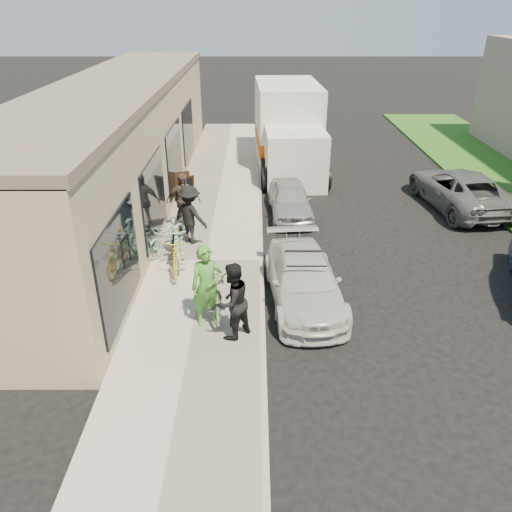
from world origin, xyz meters
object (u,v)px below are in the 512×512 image
object	(u,v)px
sandwich_board	(184,187)
man_standing	(232,301)
woman_rider	(207,286)
cruiser_bike_a	(175,243)
cruiser_bike_b	(167,236)
sedan_white	(304,280)
moving_truck	(288,131)
sedan_silver	(290,200)
bystander_b	(183,201)
far_car_gray	(460,189)
bystander_a	(190,215)
bike_rack	(174,248)
cruiser_bike_c	(177,253)
tandem_bike	(215,283)

from	to	relation	value
sandwich_board	man_standing	bearing A→B (deg)	-100.36
woman_rider	cruiser_bike_a	size ratio (longest dim) A/B	0.99
woman_rider	cruiser_bike_b	distance (m)	3.93
sedan_white	moving_truck	world-z (taller)	moving_truck
sedan_silver	woman_rider	world-z (taller)	woman_rider
sedan_silver	man_standing	bearing A→B (deg)	-105.86
sandwich_board	woman_rider	size ratio (longest dim) A/B	0.53
cruiser_bike_b	sedan_white	bearing A→B (deg)	-8.14
sandwich_board	sedan_silver	world-z (taller)	sandwich_board
sandwich_board	sedan_silver	xyz separation A→B (m)	(3.69, -0.99, -0.09)
woman_rider	bystander_b	distance (m)	5.29
woman_rider	far_car_gray	bearing A→B (deg)	28.22
sedan_silver	bystander_a	distance (m)	3.93
bike_rack	cruiser_bike_c	size ratio (longest dim) A/B	0.46
bike_rack	sandwich_board	distance (m)	4.84
cruiser_bike_a	bystander_a	bearing A→B (deg)	64.81
sedan_white	cruiser_bike_a	size ratio (longest dim) A/B	2.17
woman_rider	bystander_b	bearing A→B (deg)	89.22
moving_truck	tandem_bike	xyz separation A→B (m)	(-2.36, -11.71, -0.75)
sandwich_board	man_standing	xyz separation A→B (m)	(2.04, -8.05, 0.36)
bike_rack	cruiser_bike_a	xyz separation A→B (m)	(0.02, 0.16, 0.08)
tandem_bike	cruiser_bike_a	bearing A→B (deg)	109.81
cruiser_bike_a	bystander_b	distance (m)	2.28
bike_rack	sandwich_board	xyz separation A→B (m)	(-0.34, 4.82, 0.02)
cruiser_bike_a	bystander_a	distance (m)	1.32
tandem_bike	cruiser_bike_c	world-z (taller)	tandem_bike
far_car_gray	bystander_a	bearing A→B (deg)	12.23
moving_truck	bystander_a	bearing A→B (deg)	-114.49
sedan_silver	woman_rider	xyz separation A→B (m)	(-2.21, -6.58, 0.52)
sandwich_board	woman_rider	bearing A→B (deg)	-103.55
sedan_white	cruiser_bike_b	bearing A→B (deg)	141.32
sedan_white	bystander_a	size ratio (longest dim) A/B	2.38
sedan_white	cruiser_bike_a	xyz separation A→B (m)	(-3.33, 1.76, 0.14)
sedan_silver	sandwich_board	bearing A→B (deg)	162.29
tandem_bike	cruiser_bike_b	distance (m)	3.33
tandem_bike	bystander_a	bearing A→B (deg)	96.35
woman_rider	moving_truck	bearing A→B (deg)	65.12
cruiser_bike_b	bystander_a	distance (m)	0.92
sedan_white	sedan_silver	size ratio (longest dim) A/B	1.24
sedan_white	sandwich_board	bearing A→B (deg)	115.02
bike_rack	bystander_b	bearing A→B (deg)	90.79
cruiser_bike_b	sandwich_board	bearing A→B (deg)	115.84
moving_truck	cruiser_bike_b	world-z (taller)	moving_truck
man_standing	cruiser_bike_c	distance (m)	3.29
tandem_bike	woman_rider	size ratio (longest dim) A/B	1.24
man_standing	bystander_a	world-z (taller)	bystander_a
sandwich_board	far_car_gray	xyz separation A→B (m)	(9.70, -0.21, 0.01)
tandem_bike	bike_rack	bearing A→B (deg)	112.07
moving_truck	far_car_gray	size ratio (longest dim) A/B	1.47
far_car_gray	cruiser_bike_a	bearing A→B (deg)	18.31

